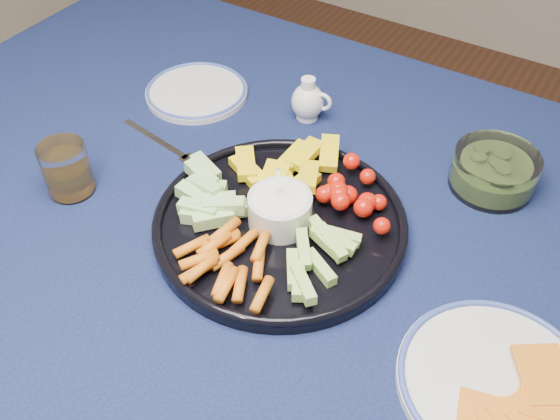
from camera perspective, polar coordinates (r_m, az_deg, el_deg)
The scene contains 8 objects.
dining_table at distance 0.96m, azimuth 3.30°, elevation -6.52°, with size 1.67×1.07×0.75m.
crudite_platter at distance 0.89m, azimuth -0.17°, elevation -0.88°, with size 0.37×0.37×0.12m.
creamer_pitcher at distance 1.10m, azimuth 2.58°, elevation 9.91°, with size 0.07×0.06×0.08m.
pickle_bowl at distance 1.01m, azimuth 18.96°, elevation 3.28°, with size 0.13×0.13×0.06m.
cheese_plate at distance 0.79m, azimuth 19.22°, elevation -14.52°, with size 0.23×0.23×0.03m.
juice_tumbler at distance 1.00m, azimuth -18.87°, elevation 3.33°, with size 0.07×0.07×0.08m.
fork_left at distance 1.06m, azimuth -10.22°, elevation 5.66°, with size 0.19×0.05×0.00m.
side_plate_extra at distance 1.18m, azimuth -7.64°, elevation 10.70°, with size 0.19×0.19×0.02m.
Camera 1 is at (0.27, -0.54, 1.41)m, focal length 40.00 mm.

